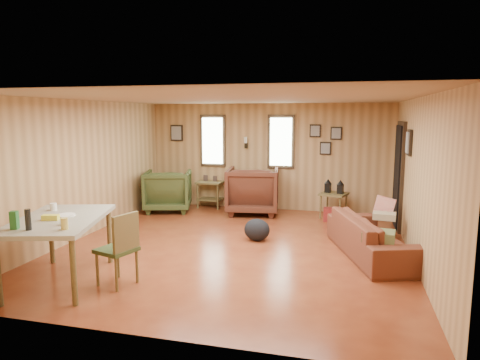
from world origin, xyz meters
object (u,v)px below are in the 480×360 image
object	(u,v)px
recliner_green	(168,189)
side_table	(334,192)
end_table	(211,189)
sofa	(373,230)
recliner_brown	(253,188)
dining_table	(58,224)

from	to	relation	value
recliner_green	side_table	distance (m)	3.64
recliner_green	end_table	world-z (taller)	recliner_green
end_table	side_table	distance (m)	2.86
recliner_green	sofa	bearing A→B (deg)	137.57
recliner_brown	recliner_green	bearing A→B (deg)	-1.45
sofa	dining_table	bearing A→B (deg)	99.35
dining_table	end_table	bearing A→B (deg)	69.15
recliner_green	dining_table	world-z (taller)	dining_table
recliner_green	dining_table	xyz separation A→B (m)	(0.35, -4.21, 0.27)
end_table	dining_table	bearing A→B (deg)	-95.40
sofa	recliner_brown	xyz separation A→B (m)	(-2.40, 2.35, 0.15)
side_table	dining_table	distance (m)	5.51
recliner_green	recliner_brown	bearing A→B (deg)	170.47
sofa	side_table	xyz separation A→B (m)	(-0.66, 2.34, 0.15)
sofa	recliner_green	bearing A→B (deg)	45.23
sofa	end_table	xyz separation A→B (m)	(-3.49, 2.75, 0.01)
end_table	side_table	bearing A→B (deg)	-8.34
recliner_green	side_table	size ratio (longest dim) A/B	1.23
recliner_brown	side_table	size ratio (longest dim) A/B	1.37
sofa	side_table	distance (m)	2.43
recliner_brown	end_table	xyz separation A→B (m)	(-1.09, 0.40, -0.14)
dining_table	sofa	bearing A→B (deg)	12.31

